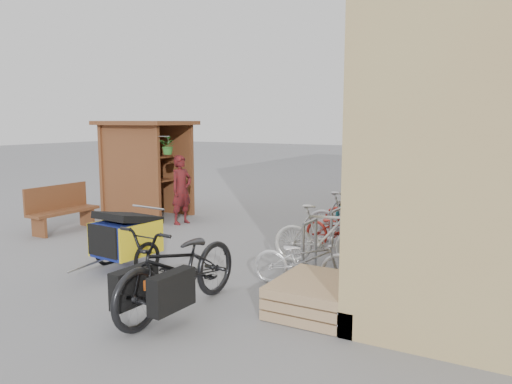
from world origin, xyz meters
The scene contains 17 objects.
ground centered at (0.00, 0.00, 0.00)m, with size 80.00×80.00×0.00m, color gray.
kiosk centered at (-3.28, 2.47, 1.55)m, with size 2.49×1.65×2.40m.
bike_rack centered at (2.30, 2.40, 0.52)m, with size 0.05×5.35×0.86m.
pallet_stack centered at (3.00, -1.40, 0.21)m, with size 1.00×1.20×0.40m.
bench centered at (-3.68, 0.23, 0.51)m, with size 0.51×1.60×1.01m.
shopping_carts centered at (3.00, 6.85, 0.58)m, with size 0.55×2.20×0.99m.
child_trailer centered at (-0.42, -1.18, 0.55)m, with size 1.04×1.72×1.00m.
cargo_bike centered at (1.49, -2.26, 0.58)m, with size 0.89×2.27×1.17m.
person_kiosk centered at (-1.85, 2.15, 0.81)m, with size 0.59×0.39×1.61m, color maroon.
bike_0 centered at (2.45, -0.53, 0.40)m, with size 0.53×1.51×0.79m, color silver.
bike_1 centered at (2.30, 0.60, 0.51)m, with size 0.48×1.69×1.02m, color white.
bike_2 centered at (2.22, 1.54, 0.40)m, with size 0.53×1.51×0.79m, color maroon.
bike_3 centered at (2.24, 2.10, 0.52)m, with size 0.49×1.73×1.04m, color silver.
bike_4 centered at (2.32, 2.74, 0.47)m, with size 0.63×1.80×0.94m, color maroon.
bike_5 centered at (2.46, 3.20, 0.53)m, with size 0.50×1.75×1.05m, color #1E6B78.
bike_6 centered at (2.10, 4.03, 0.46)m, with size 0.61×1.76×0.92m, color black.
bike_7 centered at (2.13, 4.34, 0.47)m, with size 0.44×1.55×0.93m, color white.
Camera 1 is at (5.28, -7.06, 2.41)m, focal length 35.00 mm.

